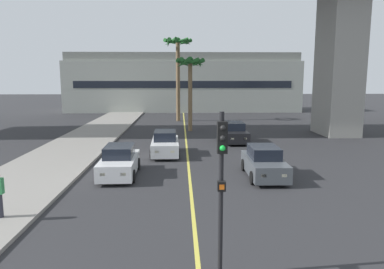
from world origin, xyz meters
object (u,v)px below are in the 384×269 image
car_queue_second (234,133)px  palm_tree_near_median (190,71)px  car_queue_front (264,163)px  palm_tree_mid_median (178,56)px  car_queue_fourth (165,144)px  car_queue_third (119,162)px  traffic_light_median_near (221,173)px

car_queue_second → palm_tree_near_median: bearing=118.1°
car_queue_front → palm_tree_mid_median: size_ratio=0.44×
car_queue_second → car_queue_fourth: 6.89m
car_queue_fourth → palm_tree_near_median: (1.94, 10.63, 4.83)m
palm_tree_near_median → car_queue_front: bearing=-78.5°
car_queue_third → palm_tree_mid_median: 24.65m
car_queue_third → car_queue_front: bearing=-3.5°
car_queue_second → palm_tree_near_median: palm_tree_near_median is taller
traffic_light_median_near → car_queue_second: bearing=80.5°
car_queue_second → car_queue_third: size_ratio=0.99×
car_queue_front → car_queue_second: bearing=90.1°
car_queue_fourth → traffic_light_median_near: bearing=-82.3°
car_queue_second → car_queue_third: bearing=-127.6°
car_queue_second → traffic_light_median_near: (-3.22, -19.22, 1.99)m
car_queue_fourth → traffic_light_median_near: 14.97m
car_queue_second → car_queue_third: 12.03m
car_queue_third → palm_tree_near_median: 16.88m
car_queue_second → car_queue_fourth: size_ratio=0.99×
car_queue_front → traffic_light_median_near: (-3.24, -9.24, 1.99)m
car_queue_front → traffic_light_median_near: bearing=-109.3°
car_queue_third → palm_tree_mid_median: size_ratio=0.44×
car_queue_fourth → car_queue_second: bearing=41.0°
traffic_light_median_near → palm_tree_near_median: (-0.04, 25.33, 2.84)m
car_queue_second → palm_tree_near_median: (-3.26, 6.11, 4.83)m
car_queue_front → car_queue_second: 9.98m
car_queue_fourth → palm_tree_mid_median: palm_tree_mid_median is taller
car_queue_front → car_queue_second: size_ratio=1.00×
car_queue_front → traffic_light_median_near: traffic_light_median_near is taller
car_queue_fourth → traffic_light_median_near: traffic_light_median_near is taller
car_queue_fourth → car_queue_third: bearing=-113.1°
car_queue_third → car_queue_fourth: bearing=66.9°
car_queue_front → car_queue_third: (-7.36, 0.45, 0.00)m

